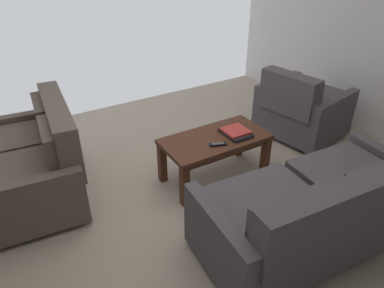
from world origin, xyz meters
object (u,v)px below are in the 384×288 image
(loveseat_near, at_px, (35,160))
(book_stack, at_px, (236,132))
(coffee_table, at_px, (215,144))
(tv_remote, at_px, (218,144))
(sofa_main, at_px, (317,211))
(armchair_side, at_px, (301,108))

(loveseat_near, bearing_deg, book_stack, 158.32)
(coffee_table, bearing_deg, tv_remote, 65.09)
(book_stack, bearing_deg, tv_remote, 17.55)
(sofa_main, xyz_separation_m, loveseat_near, (1.66, -1.79, 0.01))
(sofa_main, distance_m, loveseat_near, 2.44)
(sofa_main, relative_size, tv_remote, 10.94)
(coffee_table, relative_size, tv_remote, 6.19)
(loveseat_near, xyz_separation_m, armchair_side, (-2.87, 0.45, -0.00))
(sofa_main, height_order, coffee_table, sofa_main)
(coffee_table, distance_m, tv_remote, 0.17)
(sofa_main, relative_size, coffee_table, 1.77)
(sofa_main, distance_m, armchair_side, 1.81)
(coffee_table, bearing_deg, book_stack, 165.53)
(loveseat_near, relative_size, coffee_table, 1.36)
(sofa_main, bearing_deg, loveseat_near, -47.15)
(loveseat_near, relative_size, book_stack, 4.76)
(armchair_side, bearing_deg, book_stack, 11.85)
(coffee_table, bearing_deg, sofa_main, 96.40)
(armchair_side, height_order, tv_remote, armchair_side)
(book_stack, relative_size, tv_remote, 1.77)
(loveseat_near, bearing_deg, armchair_side, 171.13)
(armchair_side, bearing_deg, sofa_main, 47.88)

